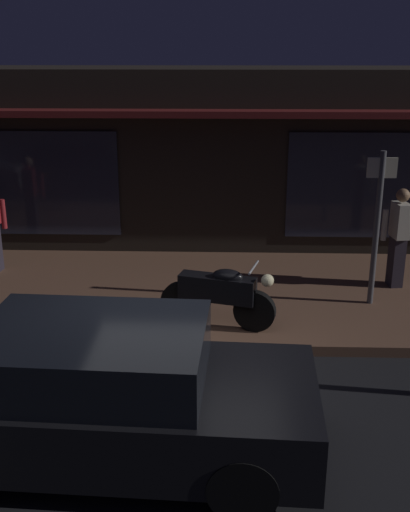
{
  "coord_description": "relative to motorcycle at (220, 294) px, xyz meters",
  "views": [
    {
      "loc": [
        0.43,
        -6.5,
        3.97
      ],
      "look_at": [
        0.13,
        2.4,
        0.95
      ],
      "focal_mm": 43.18,
      "sensor_mm": 36.0,
      "label": 1
    }
  ],
  "objects": [
    {
      "name": "person_bystander",
      "position": [
        2.94,
        1.7,
        0.38
      ],
      "size": [
        0.62,
        0.41,
        1.67
      ],
      "color": "#28232D",
      "rests_on": "sidewalk_slab"
    },
    {
      "name": "storefront_building",
      "position": [
        -0.37,
        4.77,
        1.16
      ],
      "size": [
        18.0,
        3.3,
        3.6
      ],
      "color": "black",
      "rests_on": "ground_plane"
    },
    {
      "name": "motorcycle",
      "position": [
        0.0,
        0.0,
        0.0
      ],
      "size": [
        1.67,
        0.69,
        0.97
      ],
      "color": "black",
      "rests_on": "sidewalk_slab"
    },
    {
      "name": "ground_plane",
      "position": [
        -0.37,
        -1.62,
        -0.65
      ],
      "size": [
        60.0,
        60.0,
        0.0
      ],
      "primitive_type": "plane",
      "color": "black"
    },
    {
      "name": "parked_car_across",
      "position": [
        -1.11,
        -2.81,
        0.06
      ],
      "size": [
        4.18,
        1.96,
        1.42
      ],
      "color": "black",
      "rests_on": "ground_plane"
    },
    {
      "name": "sidewalk_slab",
      "position": [
        -0.37,
        1.38,
        -0.57
      ],
      "size": [
        18.0,
        4.0,
        0.15
      ],
      "primitive_type": "cube",
      "color": "brown",
      "rests_on": "ground_plane"
    },
    {
      "name": "sign_post",
      "position": [
        2.37,
        0.93,
        0.86
      ],
      "size": [
        0.44,
        0.09,
        2.4
      ],
      "color": "#47474C",
      "rests_on": "sidewalk_slab"
    }
  ]
}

